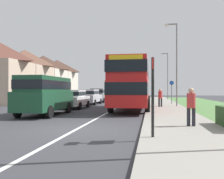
% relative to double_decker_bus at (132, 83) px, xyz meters
% --- Properties ---
extents(ground_plane, '(120.00, 120.00, 0.00)m').
position_rel_double_decker_bus_xyz_m(ground_plane, '(-1.49, -9.73, -2.14)').
color(ground_plane, '#38383D').
extents(lane_marking_centre, '(0.14, 60.00, 0.01)m').
position_rel_double_decker_bus_xyz_m(lane_marking_centre, '(-1.49, -1.73, -2.14)').
color(lane_marking_centre, silver).
rests_on(lane_marking_centre, ground_plane).
extents(pavement_near_side, '(3.20, 68.00, 0.12)m').
position_rel_double_decker_bus_xyz_m(pavement_near_side, '(2.71, -3.73, -2.08)').
color(pavement_near_side, gray).
rests_on(pavement_near_side, ground_plane).
extents(double_decker_bus, '(2.80, 9.88, 3.70)m').
position_rel_double_decker_bus_xyz_m(double_decker_bus, '(0.00, 0.00, 0.00)').
color(double_decker_bus, red).
rests_on(double_decker_bus, ground_plane).
extents(parked_van_dark_green, '(2.11, 5.05, 2.38)m').
position_rel_double_decker_bus_xyz_m(parked_van_dark_green, '(-5.03, -4.81, -0.74)').
color(parked_van_dark_green, '#19472D').
rests_on(parked_van_dark_green, ground_plane).
extents(parked_car_white, '(1.90, 4.06, 1.58)m').
position_rel_double_decker_bus_xyz_m(parked_car_white, '(-4.96, 0.74, -1.27)').
color(parked_car_white, silver).
rests_on(parked_car_white, ground_plane).
extents(parked_car_silver, '(1.95, 4.53, 1.61)m').
position_rel_double_decker_bus_xyz_m(parked_car_silver, '(-5.00, 6.26, -1.25)').
color(parked_car_silver, '#B7B7BC').
rests_on(parked_car_silver, ground_plane).
extents(parked_car_grey, '(1.98, 4.44, 1.73)m').
position_rel_double_decker_bus_xyz_m(parked_car_grey, '(-5.11, 11.36, -1.19)').
color(parked_car_grey, slate).
rests_on(parked_car_grey, ground_plane).
extents(pedestrian_at_stop, '(0.34, 0.34, 1.67)m').
position_rel_double_decker_bus_xyz_m(pedestrian_at_stop, '(3.07, -8.92, -1.17)').
color(pedestrian_at_stop, '#23232D').
rests_on(pedestrian_at_stop, ground_plane).
extents(pedestrian_walking_away, '(0.34, 0.34, 1.67)m').
position_rel_double_decker_bus_xyz_m(pedestrian_walking_away, '(2.27, 2.30, -1.17)').
color(pedestrian_walking_away, '#23232D').
rests_on(pedestrian_walking_away, ground_plane).
extents(bus_stop_sign, '(0.09, 0.52, 2.60)m').
position_rel_double_decker_bus_xyz_m(bus_stop_sign, '(1.51, -11.47, -0.60)').
color(bus_stop_sign, black).
rests_on(bus_stop_sign, ground_plane).
extents(cycle_route_sign, '(0.44, 0.08, 2.52)m').
position_rel_double_decker_bus_xyz_m(cycle_route_sign, '(3.62, 7.06, -0.71)').
color(cycle_route_sign, slate).
rests_on(cycle_route_sign, ground_plane).
extents(street_lamp_mid, '(1.14, 0.20, 7.55)m').
position_rel_double_decker_bus_xyz_m(street_lamp_mid, '(3.67, 3.44, 2.18)').
color(street_lamp_mid, slate).
rests_on(street_lamp_mid, ground_plane).
extents(street_lamp_far, '(1.14, 0.20, 7.28)m').
position_rel_double_decker_bus_xyz_m(street_lamp_far, '(3.97, 19.76, 2.05)').
color(street_lamp_far, slate).
rests_on(street_lamp_far, ground_plane).
extents(house_terrace_far_side, '(6.03, 22.70, 6.86)m').
position_rel_double_decker_bus_xyz_m(house_terrace_far_side, '(-14.98, 13.68, 1.29)').
color(house_terrace_far_side, '#C1A88E').
rests_on(house_terrace_far_side, ground_plane).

